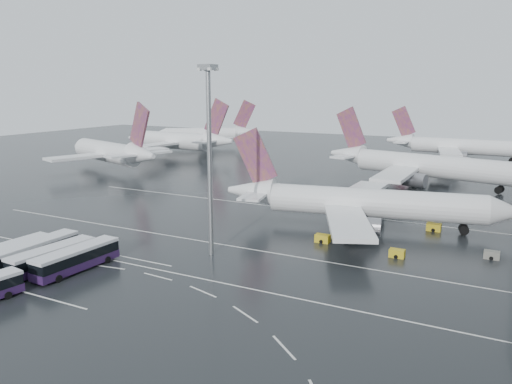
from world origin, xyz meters
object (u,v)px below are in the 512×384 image
at_px(floodlight_mast, 209,138).
at_px(gse_cart_belly_a, 397,253).
at_px(bus_row_near_c, 52,257).
at_px(gse_cart_belly_c, 323,238).
at_px(jet_remote_mid, 179,141).
at_px(bus_row_near_d, 76,258).
at_px(bus_row_near_a, 11,252).
at_px(gse_cart_belly_d, 492,255).
at_px(jet_remote_west, 112,153).
at_px(jet_remote_far, 208,135).
at_px(airliner_gate_b, 422,166).
at_px(airliner_gate_c, 458,147).
at_px(bus_row_near_b, 34,252).
at_px(airliner_main, 360,203).
at_px(gse_cart_belly_e, 434,227).

bearing_deg(floodlight_mast, gse_cart_belly_a, 24.72).
distance_m(bus_row_near_c, gse_cart_belly_c, 41.60).
bearing_deg(jet_remote_mid, bus_row_near_d, 122.06).
bearing_deg(bus_row_near_a, bus_row_near_d, -77.38).
xyz_separation_m(bus_row_near_c, gse_cart_belly_c, (29.54, 29.26, -1.09)).
relative_size(bus_row_near_d, gse_cart_belly_d, 6.06).
bearing_deg(gse_cart_belly_a, jet_remote_west, 156.67).
xyz_separation_m(jet_remote_far, bus_row_near_c, (61.52, -135.26, -3.41)).
xyz_separation_m(bus_row_near_d, gse_cart_belly_d, (51.22, 32.13, -1.19)).
height_order(bus_row_near_a, gse_cart_belly_c, bus_row_near_a).
bearing_deg(bus_row_near_c, airliner_gate_b, -17.24).
distance_m(gse_cart_belly_a, gse_cart_belly_d, 13.99).
bearing_deg(jet_remote_far, bus_row_near_a, 80.20).
distance_m(airliner_gate_c, bus_row_near_a, 150.54).
bearing_deg(bus_row_near_a, airliner_gate_b, -22.88).
bearing_deg(bus_row_near_a, bus_row_near_b, -72.90).
distance_m(jet_remote_west, bus_row_near_c, 86.73).
distance_m(airliner_main, bus_row_near_b, 54.73).
height_order(bus_row_near_c, gse_cart_belly_a, bus_row_near_c).
bearing_deg(jet_remote_west, airliner_gate_c, -122.59).
bearing_deg(jet_remote_west, jet_remote_mid, -68.75).
distance_m(airliner_gate_b, jet_remote_west, 90.70).
height_order(bus_row_near_a, bus_row_near_b, bus_row_near_b).
relative_size(airliner_gate_b, jet_remote_mid, 1.15).
bearing_deg(bus_row_near_d, gse_cart_belly_e, -40.52).
height_order(airliner_gate_b, gse_cart_belly_e, airliner_gate_b).
height_order(airliner_main, airliner_gate_c, airliner_gate_c).
xyz_separation_m(jet_remote_west, bus_row_near_b, (49.32, -68.35, -3.61)).
bearing_deg(jet_remote_west, gse_cart_belly_d, -179.58).
bearing_deg(jet_remote_far, gse_cart_belly_e, 108.19).
relative_size(airliner_gate_b, gse_cart_belly_c, 23.50).
bearing_deg(airliner_gate_b, gse_cart_belly_a, -71.02).
relative_size(jet_remote_far, bus_row_near_c, 3.20).
bearing_deg(airliner_main, bus_row_near_a, -144.38).
relative_size(bus_row_near_c, bus_row_near_d, 0.98).
xyz_separation_m(airliner_gate_c, bus_row_near_b, (-42.30, -142.35, -2.75)).
xyz_separation_m(airliner_gate_c, bus_row_near_a, (-45.99, -143.31, -3.00)).
height_order(jet_remote_mid, bus_row_near_d, jet_remote_mid).
xyz_separation_m(bus_row_near_a, gse_cart_belly_c, (37.06, 30.13, -0.97)).
xyz_separation_m(bus_row_near_b, gse_cart_belly_e, (48.67, 44.72, -1.21)).
relative_size(airliner_gate_c, floodlight_mast, 1.83).
bearing_deg(gse_cart_belly_e, gse_cart_belly_c, -134.53).
height_order(airliner_main, floodlight_mast, floodlight_mast).
height_order(bus_row_near_d, floodlight_mast, floodlight_mast).
xyz_separation_m(airliner_gate_b, gse_cart_belly_e, (9.64, -44.15, -4.29)).
xyz_separation_m(jet_remote_far, bus_row_near_d, (65.08, -134.17, -3.37)).
height_order(bus_row_near_d, gse_cart_belly_e, bus_row_near_d).
distance_m(airliner_main, jet_remote_west, 89.60).
distance_m(jet_remote_mid, gse_cart_belly_c, 114.03).
distance_m(jet_remote_mid, bus_row_near_a, 116.69).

